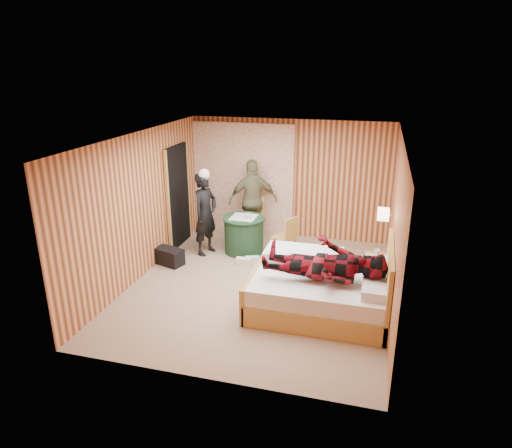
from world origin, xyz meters
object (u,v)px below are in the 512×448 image
(chair_far, at_px, (253,216))
(man_on_bed, at_px, (325,255))
(bed, at_px, (323,289))
(man_at_table, at_px, (253,201))
(wall_lamp, at_px, (384,214))
(nightstand, at_px, (375,271))
(woman_standing, at_px, (205,214))
(duffel_bag, at_px, (169,256))
(round_table, at_px, (244,234))
(chair_near, at_px, (287,235))

(chair_far, bearing_deg, man_on_bed, -52.99)
(bed, xyz_separation_m, man_at_table, (-1.79, 2.50, 0.54))
(wall_lamp, bearing_deg, man_at_table, 148.50)
(nightstand, bearing_deg, woman_standing, 169.78)
(duffel_bag, xyz_separation_m, woman_standing, (0.48, 0.69, 0.65))
(wall_lamp, relative_size, man_on_bed, 0.15)
(chair_far, distance_m, man_on_bed, 3.28)
(round_table, relative_size, woman_standing, 0.51)
(chair_near, bearing_deg, wall_lamp, 91.42)
(man_at_table, bearing_deg, chair_near, 114.58)
(chair_near, height_order, woman_standing, woman_standing)
(duffel_bag, relative_size, man_at_table, 0.32)
(chair_near, xyz_separation_m, man_on_bed, (0.93, -1.94, 0.50))
(chair_far, relative_size, duffel_bag, 1.70)
(chair_near, distance_m, man_at_table, 1.25)
(round_table, xyz_separation_m, chair_far, (0.00, 0.66, 0.17))
(round_table, xyz_separation_m, man_at_table, (0.00, 0.69, 0.50))
(round_table, height_order, man_at_table, man_at_table)
(man_at_table, bearing_deg, bed, 101.77)
(chair_far, bearing_deg, woman_standing, -124.64)
(wall_lamp, distance_m, man_on_bed, 1.41)
(chair_far, height_order, duffel_bag, chair_far)
(bed, bearing_deg, chair_near, 117.80)
(round_table, distance_m, duffel_bag, 1.53)
(chair_far, xyz_separation_m, chair_near, (0.88, -0.76, -0.05))
(bed, bearing_deg, woman_standing, 147.87)
(bed, bearing_deg, wall_lamp, 48.70)
(round_table, distance_m, man_on_bed, 2.80)
(round_table, bearing_deg, man_on_bed, -48.28)
(duffel_bag, bearing_deg, nightstand, 19.67)
(man_at_table, bearing_deg, round_table, 66.15)
(wall_lamp, bearing_deg, nightstand, 123.62)
(bed, bearing_deg, nightstand, 52.19)
(wall_lamp, distance_m, bed, 1.56)
(nightstand, height_order, man_on_bed, man_on_bed)
(wall_lamp, relative_size, chair_far, 0.28)
(bed, bearing_deg, round_table, 134.67)
(chair_far, height_order, man_on_bed, man_on_bed)
(chair_near, relative_size, man_on_bed, 0.47)
(wall_lamp, height_order, round_table, wall_lamp)
(wall_lamp, bearing_deg, round_table, 160.86)
(bed, xyz_separation_m, chair_near, (-0.90, 1.71, 0.16))
(nightstand, xyz_separation_m, chair_near, (-1.66, 0.74, 0.22))
(wall_lamp, relative_size, duffel_bag, 0.48)
(chair_near, bearing_deg, nightstand, 92.70)
(woman_standing, distance_m, man_at_table, 1.17)
(duffel_bag, bearing_deg, chair_far, 71.46)
(round_table, relative_size, man_at_table, 0.48)
(duffel_bag, bearing_deg, chair_near, 40.18)
(woman_standing, height_order, man_on_bed, man_on_bed)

